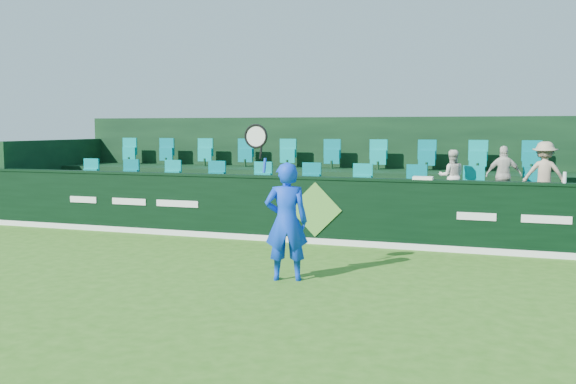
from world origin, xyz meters
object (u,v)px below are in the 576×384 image
(tennis_player, at_px, (286,221))
(towel, at_px, (423,178))
(spectator_left, at_px, (452,176))
(spectator_middle, at_px, (504,175))
(spectator_right, at_px, (544,174))
(drinks_bottle, at_px, (565,177))

(tennis_player, relative_size, towel, 6.50)
(towel, bearing_deg, spectator_left, 68.55)
(spectator_left, bearing_deg, spectator_middle, 169.50)
(spectator_right, bearing_deg, tennis_player, 49.44)
(tennis_player, distance_m, spectator_right, 5.80)
(towel, bearing_deg, spectator_middle, 37.68)
(tennis_player, relative_size, spectator_middle, 2.06)
(towel, xyz_separation_m, drinks_bottle, (2.48, 0.00, 0.07))
(spectator_left, distance_m, drinks_bottle, 2.33)
(spectator_left, height_order, spectator_middle, spectator_middle)
(spectator_right, xyz_separation_m, towel, (-2.20, -1.12, -0.05))
(tennis_player, xyz_separation_m, spectator_middle, (3.11, 4.29, 0.47))
(tennis_player, height_order, spectator_right, tennis_player)
(towel, relative_size, drinks_bottle, 1.85)
(drinks_bottle, bearing_deg, spectator_middle, 132.63)
(spectator_middle, height_order, spectator_right, spectator_right)
(tennis_player, xyz_separation_m, drinks_bottle, (4.15, 3.17, 0.53))
(spectator_middle, distance_m, spectator_right, 0.75)
(spectator_left, height_order, towel, spectator_left)
(spectator_left, bearing_deg, towel, 58.06)
(spectator_left, distance_m, towel, 1.20)
(tennis_player, bearing_deg, spectator_left, 63.85)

